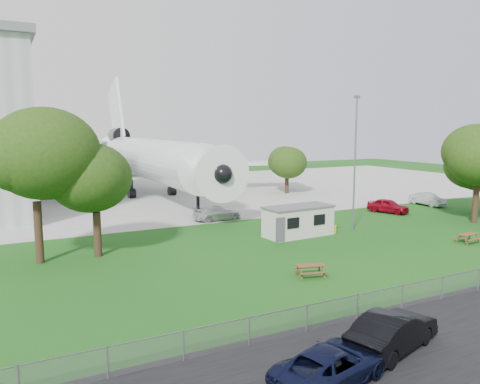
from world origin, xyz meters
name	(u,v)px	position (x,y,z in m)	size (l,w,h in m)	color
ground	(321,259)	(0.00, 0.00, 0.00)	(160.00, 160.00, 0.00)	#1F5E17
concrete_apron	(160,193)	(0.00, 38.00, 0.01)	(120.00, 46.00, 0.03)	#B7B7B2
airliner	(149,157)	(-2.00, 35.86, 5.27)	(46.36, 47.73, 17.69)	white
site_cabin	(298,221)	(2.59, 6.75, 1.31)	(6.83, 3.07, 2.62)	beige
picnic_west	(310,276)	(-3.09, -2.97, 0.00)	(1.80, 1.50, 0.76)	brown
picnic_east	(468,243)	(13.44, -1.73, 0.00)	(1.80, 1.50, 0.76)	brown
fence	(429,302)	(0.00, -9.50, 0.00)	(58.00, 0.04, 1.30)	gray
lamp_mast	(355,165)	(8.20, 6.20, 6.00)	(0.16, 0.16, 12.00)	slate
tree_west_big	(34,156)	(-18.04, 8.06, 7.42)	(7.42, 7.42, 11.15)	#382619
tree_west_small	(95,180)	(-14.13, 7.98, 5.59)	(7.14, 7.14, 9.17)	#382619
tree_east_front	(479,155)	(21.19, 3.41, 6.69)	(7.14, 7.14, 10.28)	#382619
tree_east_back	(478,164)	(26.00, 6.89, 5.37)	(6.65, 6.65, 8.71)	#382619
tree_far_apron	(287,160)	(16.05, 29.43, 4.73)	(5.31, 5.31, 7.40)	#382619
car_centre_sedan	(392,332)	(-5.85, -12.64, 0.83)	(1.76, 5.05, 1.66)	black
car_west_estate	(331,365)	(-9.76, -13.51, 0.70)	(2.31, 5.01, 1.39)	black
car_ne_hatch	(388,206)	(17.59, 11.35, 0.76)	(1.79, 4.46, 1.52)	maroon
car_ne_sedan	(428,199)	(25.40, 12.80, 0.75)	(1.58, 4.53, 1.49)	#AAACB1
car_apron_van	(217,213)	(-0.88, 16.13, 0.73)	(2.04, 5.01, 1.46)	silver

